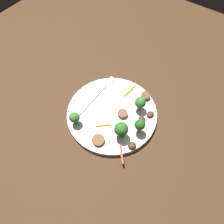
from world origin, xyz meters
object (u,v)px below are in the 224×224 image
Objects in this scene: broccoli_floret_3 at (74,118)px; sausage_slice_0 at (98,140)px; broccoli_floret_1 at (140,125)px; plate at (112,113)px; mushroom_2 at (142,119)px; sausage_slice_1 at (123,114)px; pepper_strip_2 at (131,91)px; mushroom_1 at (150,114)px; broccoli_floret_2 at (140,103)px; broccoli_floret_0 at (121,129)px; pepper_strip_1 at (122,154)px; mushroom_0 at (132,145)px; sausage_slice_2 at (145,96)px; fork at (100,92)px; pepper_strip_0 at (103,125)px.

sausage_slice_0 is (-0.01, -0.09, -0.02)m from broccoli_floret_3.
plate is at bearing 84.91° from broccoli_floret_1.
mushroom_2 is at bearing -26.21° from sausage_slice_0.
broccoli_floret_1 reaches higher than sausage_slice_1.
sausage_slice_0 is 0.20m from pepper_strip_2.
mushroom_2 is (-0.03, 0.01, 0.00)m from mushroom_1.
plate is 0.11m from mushroom_1.
sausage_slice_0 is at bearing 167.00° from broccoli_floret_2.
broccoli_floret_3 is 1.59× the size of sausage_slice_1.
broccoli_floret_1 is at bearing -138.12° from pepper_strip_2.
broccoli_floret_0 reaches higher than pepper_strip_1.
sausage_slice_1 is 0.09m from pepper_strip_2.
broccoli_floret_2 reaches higher than mushroom_0.
plate is 4.63× the size of broccoli_floret_0.
sausage_slice_2 is at bearing -27.09° from plate.
fork is at bearing 87.05° from mushroom_2.
sausage_slice_2 is (0.15, 0.01, -0.03)m from broccoli_floret_0.
sausage_slice_1 reaches higher than mushroom_0.
sausage_slice_2 reaches higher than plate.
fork is at bearing 5.01° from broccoli_floret_3.
broccoli_floret_3 reaches higher than fork.
mushroom_1 is (0.11, -0.03, -0.03)m from broccoli_floret_0.
pepper_strip_1 is at bearing 179.63° from broccoli_floret_1.
pepper_strip_0 is at bearing 163.11° from sausage_slice_2.
pepper_strip_0 is 0.72× the size of pepper_strip_1.
broccoli_floret_0 is 0.16m from sausage_slice_2.
fork is 0.18m from broccoli_floret_1.
pepper_strip_1 and pepper_strip_2 have the same top height.
mushroom_1 is at bearing -40.46° from pepper_strip_0.
plate is 12.65× the size of mushroom_2.
broccoli_floret_2 is at bearing 22.57° from mushroom_0.
mushroom_0 is 0.19m from pepper_strip_2.
broccoli_floret_1 is 2.31× the size of mushroom_0.
pepper_strip_1 is at bearing -143.34° from broccoli_floret_0.
fork is 7.54× the size of mushroom_1.
plate is at bearing 107.83° from mushroom_2.
broccoli_floret_3 is at bearing 108.20° from broccoli_floret_0.
pepper_strip_1 is (-0.12, -0.01, -0.00)m from mushroom_2.
sausage_slice_1 is 0.10m from mushroom_0.
fork is 3.42× the size of broccoli_floret_1.
sausage_slice_0 is at bearing 171.91° from sausage_slice_2.
mushroom_1 is at bearing -60.26° from plate.
fork is 5.10× the size of sausage_slice_0.
sausage_slice_1 is at bearing -3.82° from sausage_slice_0.
broccoli_floret_2 is at bearing -171.76° from sausage_slice_2.
plate is at bearing 106.79° from sausage_slice_1.
sausage_slice_0 is at bearing -158.00° from pepper_strip_0.
sausage_slice_0 is at bearing -95.05° from broccoli_floret_3.
pepper_strip_2 is (0.19, -0.07, -0.03)m from broccoli_floret_3.
broccoli_floret_1 reaches higher than broccoli_floret_3.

